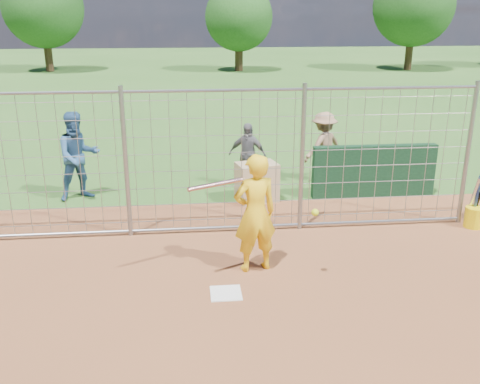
{
  "coord_description": "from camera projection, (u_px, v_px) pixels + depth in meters",
  "views": [
    {
      "loc": [
        -0.47,
        -6.76,
        3.75
      ],
      "look_at": [
        0.3,
        0.8,
        1.15
      ],
      "focal_mm": 40.0,
      "sensor_mm": 36.0,
      "label": 1
    }
  ],
  "objects": [
    {
      "name": "ground",
      "position": [
        225.0,
        287.0,
        7.62
      ],
      "size": [
        100.0,
        100.0,
        0.0
      ],
      "primitive_type": "plane",
      "color": "#2D591E",
      "rests_on": "ground"
    },
    {
      "name": "home_plate",
      "position": [
        226.0,
        293.0,
        7.43
      ],
      "size": [
        0.43,
        0.43,
        0.02
      ],
      "primitive_type": "cube",
      "color": "silver",
      "rests_on": "ground"
    },
    {
      "name": "dugout_wall",
      "position": [
        374.0,
        171.0,
        11.16
      ],
      "size": [
        2.6,
        0.2,
        1.1
      ],
      "primitive_type": "cube",
      "color": "#11381E",
      "rests_on": "ground"
    },
    {
      "name": "batter",
      "position": [
        255.0,
        214.0,
        7.86
      ],
      "size": [
        0.74,
        0.58,
        1.81
      ],
      "primitive_type": "imported",
      "rotation": [
        0.0,
        0.0,
        3.38
      ],
      "color": "yellow",
      "rests_on": "ground"
    },
    {
      "name": "bystander_a",
      "position": [
        78.0,
        156.0,
        10.9
      ],
      "size": [
        1.1,
        1.01,
        1.83
      ],
      "primitive_type": "imported",
      "rotation": [
        0.0,
        0.0,
        0.45
      ],
      "color": "#29517D",
      "rests_on": "ground"
    },
    {
      "name": "bystander_b",
      "position": [
        247.0,
        155.0,
        11.71
      ],
      "size": [
        0.92,
        0.65,
        1.44
      ],
      "primitive_type": "imported",
      "rotation": [
        0.0,
        0.0,
        -0.4
      ],
      "color": "slate",
      "rests_on": "ground"
    },
    {
      "name": "bystander_c",
      "position": [
        323.0,
        147.0,
        12.12
      ],
      "size": [
        1.18,
        1.03,
        1.59
      ],
      "primitive_type": "imported",
      "rotation": [
        0.0,
        0.0,
        3.67
      ],
      "color": "#987053",
      "rests_on": "ground"
    },
    {
      "name": "equipment_bin",
      "position": [
        257.0,
        182.0,
        10.93
      ],
      "size": [
        0.91,
        0.72,
        0.8
      ],
      "primitive_type": "cube",
      "rotation": [
        0.0,
        0.0,
        0.24
      ],
      "color": "tan",
      "rests_on": "ground"
    },
    {
      "name": "equipment_in_play",
      "position": [
        240.0,
        191.0,
        7.39
      ],
      "size": [
        1.82,
        0.45,
        0.49
      ],
      "color": "silver",
      "rests_on": "ground"
    },
    {
      "name": "bucket_with_bats",
      "position": [
        474.0,
        214.0,
        9.64
      ],
      "size": [
        0.34,
        0.37,
        0.98
      ],
      "color": "yellow",
      "rests_on": "ground"
    },
    {
      "name": "backstop_fence",
      "position": [
        215.0,
        164.0,
        9.09
      ],
      "size": [
        9.08,
        0.08,
        2.6
      ],
      "color": "gray",
      "rests_on": "ground"
    },
    {
      "name": "tree_line",
      "position": [
        241.0,
        10.0,
        33.19
      ],
      "size": [
        44.66,
        6.72,
        6.48
      ],
      "color": "#3F2B19",
      "rests_on": "ground"
    }
  ]
}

